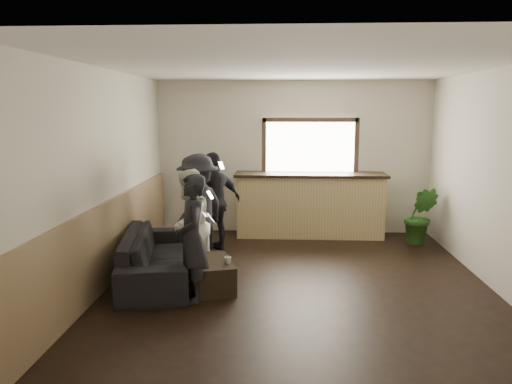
# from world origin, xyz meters

# --- Properties ---
(ground) EXTENTS (5.00, 6.00, 0.01)m
(ground) POSITION_xyz_m (0.00, 0.00, 0.00)
(ground) COLOR black
(room_shell) EXTENTS (5.01, 6.01, 2.80)m
(room_shell) POSITION_xyz_m (-0.74, 0.00, 1.47)
(room_shell) COLOR silver
(room_shell) RESTS_ON ground
(bar_counter) EXTENTS (2.70, 0.68, 2.13)m
(bar_counter) POSITION_xyz_m (0.30, 2.70, 0.64)
(bar_counter) COLOR tan
(bar_counter) RESTS_ON ground
(sofa) EXTENTS (1.24, 2.32, 0.64)m
(sofa) POSITION_xyz_m (-1.89, 0.22, 0.32)
(sofa) COLOR black
(sofa) RESTS_ON ground
(coffee_table) EXTENTS (0.70, 0.94, 0.37)m
(coffee_table) POSITION_xyz_m (-1.09, -0.11, 0.19)
(coffee_table) COLOR black
(coffee_table) RESTS_ON ground
(cup_a) EXTENTS (0.13, 0.13, 0.09)m
(cup_a) POSITION_xyz_m (-1.30, 0.05, 0.42)
(cup_a) COLOR silver
(cup_a) RESTS_ON coffee_table
(cup_b) EXTENTS (0.13, 0.13, 0.08)m
(cup_b) POSITION_xyz_m (-0.88, -0.22, 0.41)
(cup_b) COLOR silver
(cup_b) RESTS_ON coffee_table
(potted_plant) EXTENTS (0.65, 0.58, 0.99)m
(potted_plant) POSITION_xyz_m (2.15, 2.21, 0.50)
(potted_plant) COLOR #2D6623
(potted_plant) RESTS_ON ground
(person_a) EXTENTS (0.52, 0.64, 1.53)m
(person_a) POSITION_xyz_m (-1.26, -0.51, 0.77)
(person_a) COLOR black
(person_a) RESTS_ON ground
(person_b) EXTENTS (0.73, 0.84, 1.50)m
(person_b) POSITION_xyz_m (-1.44, 0.21, 0.75)
(person_b) COLOR white
(person_b) RESTS_ON ground
(person_c) EXTENTS (1.02, 1.22, 1.64)m
(person_c) POSITION_xyz_m (-1.44, 0.95, 0.82)
(person_c) COLOR black
(person_c) RESTS_ON ground
(person_d) EXTENTS (0.98, 0.89, 1.61)m
(person_d) POSITION_xyz_m (-1.29, 1.65, 0.80)
(person_d) COLOR black
(person_d) RESTS_ON ground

